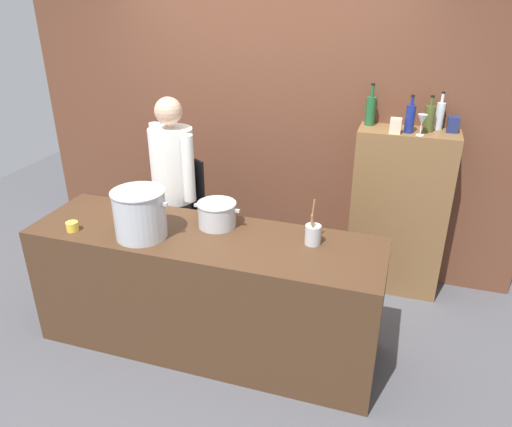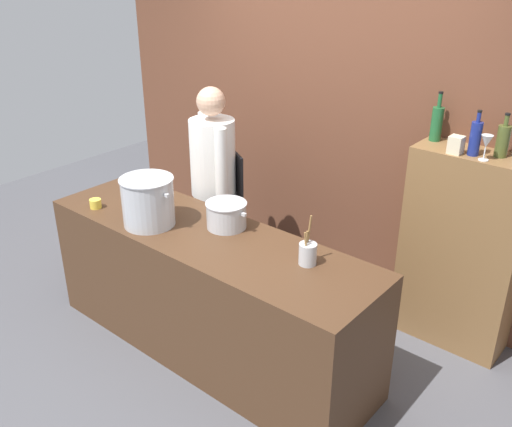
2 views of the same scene
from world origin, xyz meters
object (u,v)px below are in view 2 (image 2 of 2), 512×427
Objects in this scene: wine_glass_wide at (486,143)px; wine_bottle_cobalt at (475,138)px; utensil_crock at (308,253)px; wine_bottle_olive at (503,140)px; butter_jar at (96,204)px; chef at (214,178)px; spice_tin_cream at (456,145)px; wine_bottle_green at (437,123)px; stockpot_large at (148,202)px; stockpot_small at (226,215)px.

wine_bottle_cobalt is at bearing 149.11° from wine_glass_wide.
utensil_crock is 1.09× the size of wine_bottle_olive.
wine_glass_wide is at bearing -111.92° from wine_bottle_olive.
butter_jar is 0.51× the size of wine_glass_wide.
chef is 1.94m from wine_glass_wide.
wine_bottle_cobalt is (-0.14, -0.08, 0.01)m from wine_bottle_olive.
butter_jar is at bearing -146.57° from spice_tin_cream.
stockpot_large is at bearing -132.63° from wine_bottle_green.
wine_glass_wide is (1.67, 1.22, 0.45)m from stockpot_large.
butter_jar is 2.54m from wine_bottle_cobalt.
wine_bottle_cobalt is at bearing -132.92° from chef.
stockpot_small is 1.02× the size of wine_bottle_green.
wine_bottle_olive is 0.27m from spice_tin_cream.
stockpot_large is at bearing 130.14° from chef.
wine_bottle_cobalt is at bearing 39.83° from stockpot_small.
spice_tin_cream is at bearing 68.14° from utensil_crock.
stockpot_large is at bearing -141.33° from wine_bottle_cobalt.
wine_bottle_olive is 0.44m from wine_bottle_green.
wine_glass_wide is 0.19m from spice_tin_cream.
butter_jar is 0.25× the size of wine_bottle_green.
wine_bottle_olive is at bearing -5.87° from wine_bottle_green.
stockpot_large reaches higher than butter_jar.
stockpot_small is 1.65m from wine_glass_wide.
wine_bottle_green is at bearing 174.13° from wine_bottle_olive.
butter_jar is (-0.49, -0.08, -0.13)m from stockpot_large.
wine_bottle_green reaches higher than wine_glass_wide.
stockpot_small is 1.12× the size of utensil_crock.
chef is at bearing 140.41° from stockpot_small.
stockpot_small is 0.68m from utensil_crock.
stockpot_large is 1.26× the size of wine_bottle_green.
wine_bottle_cobalt is (1.59, 1.27, 0.45)m from stockpot_large.
wine_bottle_green reaches higher than butter_jar.
butter_jar is 2.70m from wine_bottle_olive.
wine_bottle_olive is 0.16m from wine_bottle_cobalt.
utensil_crock is (0.68, -0.05, -0.02)m from stockpot_small.
stockpot_large is 1.97m from spice_tin_cream.
wine_glass_wide is at bearing -24.39° from wine_bottle_green.
wine_bottle_olive is 1.73× the size of wine_glass_wide.
butter_jar is at bearing -168.52° from utensil_crock.
butter_jar is at bearing -147.00° from wine_bottle_cobalt.
butter_jar is 2.43m from spice_tin_cream.
utensil_crock is 1.17m from spice_tin_cream.
spice_tin_cream is (-0.10, -0.04, -0.05)m from wine_bottle_cobalt.
utensil_crock is (1.23, -0.50, 0.00)m from chef.
wine_bottle_olive reaches higher than wine_glass_wide.
wine_bottle_green is (1.42, 0.65, 0.55)m from chef.
wine_bottle_green is at bearing 80.74° from utensil_crock.
wine_bottle_green is 0.27m from spice_tin_cream.
chef is at bearing -162.05° from wine_bottle_olive.
wine_glass_wide is 1.42× the size of spice_tin_cream.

